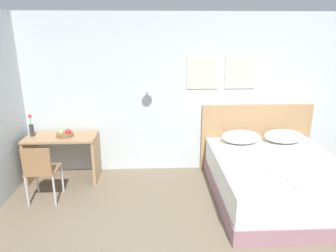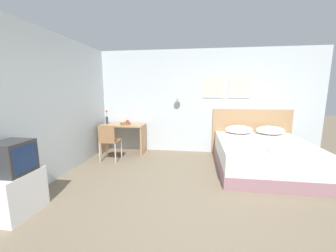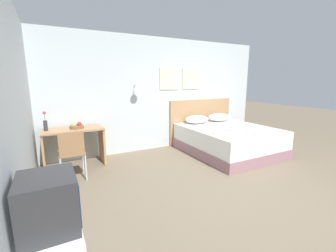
{
  "view_description": "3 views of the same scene",
  "coord_description": "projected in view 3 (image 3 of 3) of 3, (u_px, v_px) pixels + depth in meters",
  "views": [
    {
      "loc": [
        -0.43,
        -2.04,
        2.32
      ],
      "look_at": [
        -0.25,
        2.17,
        1.01
      ],
      "focal_mm": 32.0,
      "sensor_mm": 36.0,
      "label": 1
    },
    {
      "loc": [
        -0.04,
        -2.52,
        1.63
      ],
      "look_at": [
        -0.6,
        1.42,
        0.94
      ],
      "focal_mm": 22.0,
      "sensor_mm": 36.0,
      "label": 2
    },
    {
      "loc": [
        -2.3,
        -2.05,
        1.67
      ],
      "look_at": [
        -0.18,
        1.94,
        0.74
      ],
      "focal_mm": 24.0,
      "sensor_mm": 36.0,
      "label": 3
    }
  ],
  "objects": [
    {
      "name": "bed",
      "position": [
        228.0,
        140.0,
        5.24
      ],
      "size": [
        1.79,
        2.08,
        0.6
      ],
      "color": "gray",
      "rests_on": "ground_plane"
    },
    {
      "name": "pillow_right",
      "position": [
        219.0,
        117.0,
        5.98
      ],
      "size": [
        0.63,
        0.47,
        0.2
      ],
      "color": "white",
      "rests_on": "bed"
    },
    {
      "name": "desk_chair",
      "position": [
        72.0,
        151.0,
        3.7
      ],
      "size": [
        0.42,
        0.42,
        0.86
      ],
      "color": "#8E6642",
      "rests_on": "ground_plane"
    },
    {
      "name": "wall_back",
      "position": [
        156.0,
        94.0,
        5.41
      ],
      "size": [
        5.99,
        0.31,
        2.65
      ],
      "color": "silver",
      "rests_on": "ground_plane"
    },
    {
      "name": "desk",
      "position": [
        74.0,
        140.0,
        4.36
      ],
      "size": [
        1.1,
        0.56,
        0.76
      ],
      "color": "#A87F56",
      "rests_on": "ground_plane"
    },
    {
      "name": "fruit_bowl",
      "position": [
        77.0,
        126.0,
        4.31
      ],
      "size": [
        0.26,
        0.26,
        0.12
      ],
      "color": "brown",
      "rests_on": "desk"
    },
    {
      "name": "flower_vase",
      "position": [
        45.0,
        124.0,
        4.09
      ],
      "size": [
        0.07,
        0.07,
        0.36
      ],
      "color": "#333338",
      "rests_on": "desk"
    },
    {
      "name": "wall_left",
      "position": [
        1.0,
        128.0,
        1.63
      ],
      "size": [
        0.06,
        5.88,
        2.65
      ],
      "color": "silver",
      "rests_on": "ground_plane"
    },
    {
      "name": "headboard",
      "position": [
        201.0,
        121.0,
        6.11
      ],
      "size": [
        1.91,
        0.06,
        1.16
      ],
      "color": "#A87F56",
      "rests_on": "ground_plane"
    },
    {
      "name": "pillow_left",
      "position": [
        197.0,
        119.0,
        5.65
      ],
      "size": [
        0.63,
        0.47,
        0.2
      ],
      "color": "white",
      "rests_on": "bed"
    },
    {
      "name": "ground_plane",
      "position": [
        244.0,
        201.0,
        3.16
      ],
      "size": [
        24.0,
        24.0,
        0.0
      ],
      "primitive_type": "plane",
      "color": "#756651"
    },
    {
      "name": "television",
      "position": [
        49.0,
        203.0,
        1.64
      ],
      "size": [
        0.4,
        0.43,
        0.42
      ],
      "color": "#2D2D30",
      "rests_on": "tv_stand"
    },
    {
      "name": "folded_towel_mid_bed",
      "position": [
        254.0,
        133.0,
        4.51
      ],
      "size": [
        0.28,
        0.35,
        0.06
      ],
      "color": "white",
      "rests_on": "bed"
    },
    {
      "name": "folded_towel_near_foot",
      "position": [
        235.0,
        129.0,
        4.87
      ],
      "size": [
        0.36,
        0.28,
        0.06
      ],
      "color": "white",
      "rests_on": "bed"
    }
  ]
}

